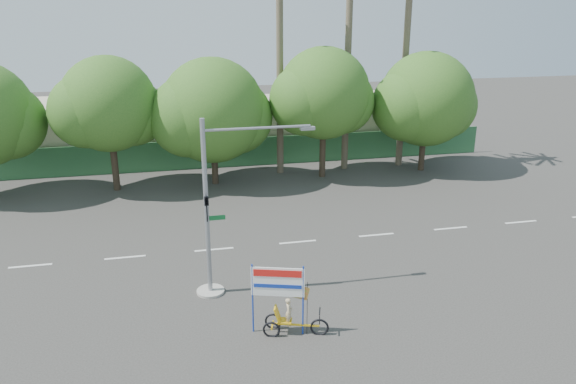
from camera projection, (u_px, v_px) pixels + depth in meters
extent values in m
plane|color=#33302D|center=(294.00, 341.00, 19.10)|extent=(120.00, 120.00, 0.00)
cube|color=#336B3D|center=(225.00, 153.00, 38.64)|extent=(38.00, 0.08, 2.00)
cube|color=beige|center=(79.00, 132.00, 40.46)|extent=(12.00, 8.00, 4.00)
cube|color=beige|center=(320.00, 123.00, 44.15)|extent=(14.00, 8.00, 3.60)
sphere|color=#205218|center=(8.00, 122.00, 32.03)|extent=(4.32, 4.32, 4.32)
cylinder|color=#473828|center=(114.00, 160.00, 33.72)|extent=(0.40, 0.40, 3.74)
sphere|color=#205218|center=(108.00, 104.00, 32.61)|extent=(5.60, 5.60, 5.60)
sphere|color=#205218|center=(132.00, 112.00, 33.34)|extent=(4.03, 4.03, 4.03)
sphere|color=#205218|center=(86.00, 111.00, 32.24)|extent=(4.26, 4.26, 4.26)
cylinder|color=#473828|center=(214.00, 158.00, 35.00)|extent=(0.40, 0.40, 3.30)
sphere|color=#205218|center=(212.00, 110.00, 34.02)|extent=(6.40, 6.40, 6.40)
sphere|color=#205218|center=(236.00, 117.00, 34.76)|extent=(4.61, 4.61, 4.61)
sphere|color=#205218|center=(189.00, 117.00, 33.60)|extent=(4.86, 4.86, 4.86)
cylinder|color=#473828|center=(323.00, 148.00, 36.31)|extent=(0.40, 0.40, 3.87)
sphere|color=#205218|center=(324.00, 93.00, 35.17)|extent=(5.80, 5.80, 5.80)
sphere|color=#205218|center=(342.00, 101.00, 35.91)|extent=(4.18, 4.18, 4.18)
sphere|color=#205218|center=(304.00, 100.00, 34.79)|extent=(4.41, 4.41, 4.41)
cylinder|color=#473828|center=(423.00, 145.00, 37.80)|extent=(0.40, 0.40, 3.43)
sphere|color=#205218|center=(426.00, 99.00, 36.78)|extent=(6.20, 6.20, 6.20)
sphere|color=#205218|center=(443.00, 106.00, 37.52)|extent=(4.46, 4.46, 4.46)
sphere|color=#205218|center=(408.00, 105.00, 36.37)|extent=(4.71, 4.71, 4.71)
cylinder|color=#70604C|center=(348.00, 41.00, 35.97)|extent=(0.44, 0.44, 17.00)
cylinder|color=#70604C|center=(406.00, 56.00, 37.10)|extent=(0.44, 0.44, 15.00)
cylinder|color=#70604C|center=(280.00, 67.00, 35.55)|extent=(0.44, 0.44, 14.00)
cylinder|color=gray|center=(211.00, 291.00, 22.28)|extent=(1.10, 1.10, 0.10)
cylinder|color=gray|center=(206.00, 210.00, 21.16)|extent=(0.18, 0.18, 7.00)
cylinder|color=gray|center=(257.00, 128.00, 20.57)|extent=(4.00, 0.10, 0.10)
cube|color=gray|center=(308.00, 128.00, 20.98)|extent=(0.55, 0.20, 0.12)
imported|color=black|center=(207.00, 209.00, 20.92)|extent=(0.16, 0.20, 1.00)
cube|color=#14662D|center=(216.00, 218.00, 21.34)|extent=(0.70, 0.04, 0.18)
torus|color=black|center=(319.00, 327.00, 19.37)|extent=(0.65, 0.27, 0.65)
torus|color=black|center=(273.00, 321.00, 19.77)|extent=(0.60, 0.25, 0.61)
torus|color=black|center=(272.00, 330.00, 19.26)|extent=(0.60, 0.25, 0.61)
cube|color=gold|center=(296.00, 325.00, 19.42)|extent=(1.58, 0.54, 0.06)
cube|color=gold|center=(272.00, 325.00, 19.51)|extent=(0.23, 0.57, 0.05)
cube|color=gold|center=(285.00, 321.00, 19.41)|extent=(0.58, 0.53, 0.06)
cube|color=gold|center=(277.00, 314.00, 19.35)|extent=(0.33, 0.45, 0.52)
cylinder|color=black|center=(320.00, 318.00, 19.25)|extent=(0.04, 0.04, 0.53)
cube|color=black|center=(320.00, 311.00, 19.16)|extent=(0.17, 0.43, 0.04)
imported|color=#CCB284|center=(289.00, 312.00, 19.28)|extent=(0.35, 0.44, 1.04)
cylinder|color=#1737AD|center=(253.00, 298.00, 19.24)|extent=(0.07, 0.07, 2.60)
cylinder|color=#1737AD|center=(303.00, 301.00, 19.09)|extent=(0.07, 0.07, 2.60)
cube|color=white|center=(278.00, 282.00, 18.95)|extent=(1.76, 0.59, 1.06)
cube|color=red|center=(277.00, 274.00, 18.81)|extent=(1.57, 0.50, 0.25)
cube|color=#1737AD|center=(278.00, 286.00, 18.96)|extent=(1.57, 0.50, 0.13)
cylinder|color=black|center=(307.00, 308.00, 19.18)|extent=(0.02, 0.02, 2.02)
cube|color=red|center=(297.00, 292.00, 19.00)|extent=(0.82, 0.27, 0.63)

